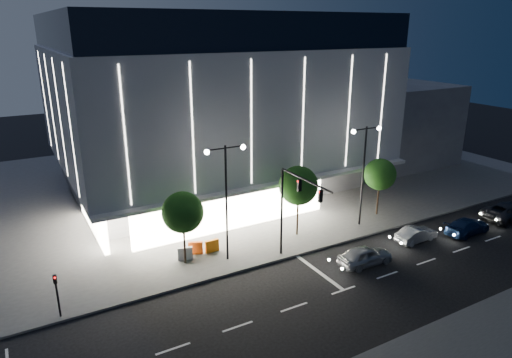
{
  "coord_description": "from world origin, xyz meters",
  "views": [
    {
      "loc": [
        -16.23,
        -21.88,
        16.83
      ],
      "look_at": [
        1.11,
        8.93,
        5.0
      ],
      "focal_mm": 32.0,
      "sensor_mm": 36.0,
      "label": 1
    }
  ],
  "objects_px": {
    "traffic_mast": "(293,200)",
    "car_fourth": "(508,211)",
    "street_lamp_west": "(226,187)",
    "car_third": "(467,226)",
    "tree_mid": "(298,188)",
    "tree_left": "(183,214)",
    "car_lead": "(365,256)",
    "car_second": "(416,234)",
    "barrier_c": "(196,248)",
    "street_lamp_east": "(364,162)",
    "barrier_a": "(212,246)",
    "tree_right": "(380,176)",
    "ped_signal_far": "(57,291)",
    "barrier_b": "(185,253)"
  },
  "relations": [
    {
      "from": "traffic_mast",
      "to": "street_lamp_west",
      "type": "height_order",
      "value": "street_lamp_west"
    },
    {
      "from": "tree_left",
      "to": "barrier_c",
      "type": "distance_m",
      "value": 3.7
    },
    {
      "from": "street_lamp_east",
      "to": "barrier_c",
      "type": "height_order",
      "value": "street_lamp_east"
    },
    {
      "from": "car_third",
      "to": "car_fourth",
      "type": "xyz_separation_m",
      "value": [
        6.0,
        0.19,
        0.1
      ]
    },
    {
      "from": "street_lamp_west",
      "to": "car_lead",
      "type": "height_order",
      "value": "street_lamp_west"
    },
    {
      "from": "traffic_mast",
      "to": "car_fourth",
      "type": "distance_m",
      "value": 22.56
    },
    {
      "from": "tree_mid",
      "to": "street_lamp_west",
      "type": "bearing_deg",
      "value": -171.74
    },
    {
      "from": "traffic_mast",
      "to": "ped_signal_far",
      "type": "height_order",
      "value": "traffic_mast"
    },
    {
      "from": "car_second",
      "to": "car_third",
      "type": "bearing_deg",
      "value": -103.34
    },
    {
      "from": "street_lamp_east",
      "to": "barrier_c",
      "type": "relative_size",
      "value": 8.18
    },
    {
      "from": "tree_right",
      "to": "tree_left",
      "type": "bearing_deg",
      "value": 180.0
    },
    {
      "from": "ped_signal_far",
      "to": "car_second",
      "type": "relative_size",
      "value": 0.79
    },
    {
      "from": "barrier_a",
      "to": "car_lead",
      "type": "bearing_deg",
      "value": -39.81
    },
    {
      "from": "car_second",
      "to": "barrier_c",
      "type": "distance_m",
      "value": 18.05
    },
    {
      "from": "barrier_a",
      "to": "car_third",
      "type": "bearing_deg",
      "value": -21.51
    },
    {
      "from": "barrier_a",
      "to": "barrier_c",
      "type": "bearing_deg",
      "value": 163.87
    },
    {
      "from": "tree_left",
      "to": "car_lead",
      "type": "height_order",
      "value": "tree_left"
    },
    {
      "from": "tree_mid",
      "to": "tree_right",
      "type": "bearing_deg",
      "value": -0.0
    },
    {
      "from": "tree_left",
      "to": "tree_right",
      "type": "bearing_deg",
      "value": -0.0
    },
    {
      "from": "tree_left",
      "to": "car_lead",
      "type": "bearing_deg",
      "value": -29.45
    },
    {
      "from": "barrier_a",
      "to": "street_lamp_east",
      "type": "bearing_deg",
      "value": -8.72
    },
    {
      "from": "tree_right",
      "to": "car_lead",
      "type": "bearing_deg",
      "value": -138.42
    },
    {
      "from": "street_lamp_west",
      "to": "street_lamp_east",
      "type": "distance_m",
      "value": 13.0
    },
    {
      "from": "street_lamp_east",
      "to": "ped_signal_far",
      "type": "relative_size",
      "value": 3.0
    },
    {
      "from": "street_lamp_west",
      "to": "car_second",
      "type": "relative_size",
      "value": 2.38
    },
    {
      "from": "street_lamp_east",
      "to": "car_third",
      "type": "relative_size",
      "value": 1.95
    },
    {
      "from": "tree_left",
      "to": "car_lead",
      "type": "distance_m",
      "value": 13.74
    },
    {
      "from": "street_lamp_west",
      "to": "tree_mid",
      "type": "xyz_separation_m",
      "value": [
        7.03,
        1.02,
        -1.62
      ]
    },
    {
      "from": "street_lamp_west",
      "to": "car_second",
      "type": "height_order",
      "value": "street_lamp_west"
    },
    {
      "from": "traffic_mast",
      "to": "barrier_c",
      "type": "bearing_deg",
      "value": 141.46
    },
    {
      "from": "car_fourth",
      "to": "tree_right",
      "type": "bearing_deg",
      "value": 56.79
    },
    {
      "from": "car_third",
      "to": "car_fourth",
      "type": "relative_size",
      "value": 0.83
    },
    {
      "from": "car_second",
      "to": "barrier_b",
      "type": "height_order",
      "value": "car_second"
    },
    {
      "from": "tree_mid",
      "to": "car_third",
      "type": "distance_m",
      "value": 15.04
    },
    {
      "from": "street_lamp_west",
      "to": "car_fourth",
      "type": "xyz_separation_m",
      "value": [
        25.97,
        -5.51,
        -5.19
      ]
    },
    {
      "from": "car_lead",
      "to": "barrier_c",
      "type": "relative_size",
      "value": 3.91
    },
    {
      "from": "tree_mid",
      "to": "barrier_a",
      "type": "bearing_deg",
      "value": 175.38
    },
    {
      "from": "tree_left",
      "to": "tree_mid",
      "type": "distance_m",
      "value": 10.0
    },
    {
      "from": "ped_signal_far",
      "to": "tree_mid",
      "type": "height_order",
      "value": "tree_mid"
    },
    {
      "from": "street_lamp_east",
      "to": "tree_left",
      "type": "distance_m",
      "value": 16.12
    },
    {
      "from": "car_second",
      "to": "barrier_c",
      "type": "height_order",
      "value": "car_second"
    },
    {
      "from": "traffic_mast",
      "to": "tree_left",
      "type": "xyz_separation_m",
      "value": [
        -6.97,
        3.68,
        -0.99
      ]
    },
    {
      "from": "car_third",
      "to": "tree_right",
      "type": "bearing_deg",
      "value": 26.93
    },
    {
      "from": "tree_left",
      "to": "car_fourth",
      "type": "relative_size",
      "value": 1.04
    },
    {
      "from": "street_lamp_west",
      "to": "car_third",
      "type": "relative_size",
      "value": 1.95
    },
    {
      "from": "car_third",
      "to": "barrier_c",
      "type": "relative_size",
      "value": 4.19
    },
    {
      "from": "tree_mid",
      "to": "ped_signal_far",
      "type": "bearing_deg",
      "value": -172.45
    },
    {
      "from": "traffic_mast",
      "to": "barrier_c",
      "type": "height_order",
      "value": "traffic_mast"
    },
    {
      "from": "street_lamp_west",
      "to": "ped_signal_far",
      "type": "bearing_deg",
      "value": -172.87
    },
    {
      "from": "car_lead",
      "to": "barrier_a",
      "type": "height_order",
      "value": "car_lead"
    }
  ]
}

